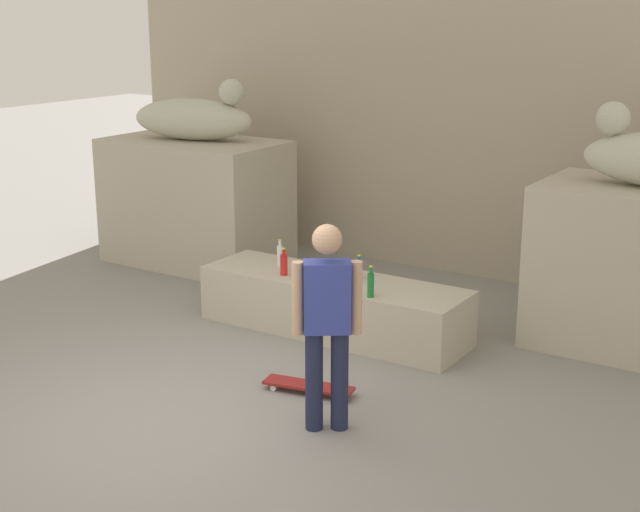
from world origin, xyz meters
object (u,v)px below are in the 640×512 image
at_px(statue_reclining_left, 195,118).
at_px(bottle_clear, 280,255).
at_px(skater, 327,319).
at_px(skateboard, 308,386).
at_px(bottle_red, 284,264).
at_px(bottle_green, 371,284).
at_px(bottle_blue, 359,270).

bearing_deg(statue_reclining_left, bottle_clear, -41.70).
bearing_deg(skater, skateboard, 100.51).
bearing_deg(statue_reclining_left, bottle_red, -44.05).
xyz_separation_m(statue_reclining_left, skater, (3.97, -3.15, -0.96)).
bearing_deg(skateboard, skater, -55.55).
height_order(bottle_green, bottle_red, bottle_green).
xyz_separation_m(skater, bottle_clear, (-1.85, 1.97, -0.23)).
height_order(skater, bottle_clear, skater).
xyz_separation_m(bottle_green, bottle_blue, (-0.38, 0.43, -0.02)).
bearing_deg(bottle_red, bottle_blue, 21.27).
bearing_deg(bottle_clear, statue_reclining_left, 150.92).
bearing_deg(bottle_red, statue_reclining_left, 148.57).
bearing_deg(bottle_green, skateboard, -89.46).
height_order(bottle_red, bottle_blue, bottle_red).
height_order(skateboard, bottle_clear, bottle_clear).
height_order(skateboard, bottle_blue, bottle_blue).
bearing_deg(bottle_green, statue_reclining_left, 155.41).
relative_size(skateboard, bottle_green, 2.68).
height_order(skater, bottle_blue, skater).
height_order(statue_reclining_left, bottle_clear, statue_reclining_left).
xyz_separation_m(skateboard, bottle_green, (-0.01, 1.08, 0.64)).
xyz_separation_m(statue_reclining_left, bottle_green, (3.46, -1.58, -1.18)).
bearing_deg(bottle_blue, bottle_red, -158.73).
height_order(bottle_green, bottle_blue, bottle_green).
bearing_deg(statue_reclining_left, bottle_green, -37.21).
distance_m(statue_reclining_left, bottle_green, 3.98).
xyz_separation_m(bottle_green, bottle_red, (-1.11, 0.15, -0.01)).
height_order(skater, bottle_red, skater).
distance_m(bottle_red, bottle_clear, 0.35).
bearing_deg(bottle_red, bottle_green, -7.52).
xyz_separation_m(skater, bottle_blue, (-0.89, 2.00, -0.24)).
relative_size(skater, bottle_red, 5.82).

